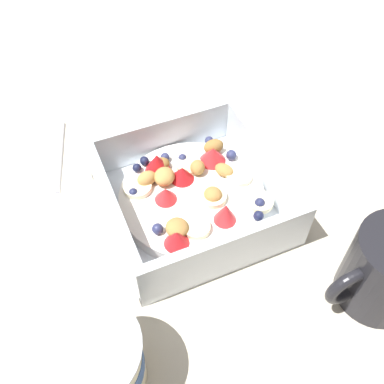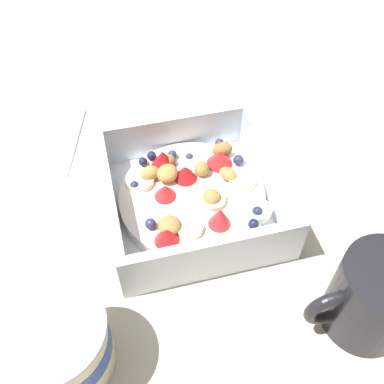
# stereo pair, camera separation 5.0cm
# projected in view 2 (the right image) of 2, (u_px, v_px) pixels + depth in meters

# --- Properties ---
(ground_plane) EXTENTS (2.40, 2.40, 0.00)m
(ground_plane) POSITION_uv_depth(u_px,v_px,m) (211.00, 215.00, 0.52)
(ground_plane) COLOR beige
(fruit_bowl) EXTENTS (0.19, 0.19, 0.06)m
(fruit_bowl) POSITION_uv_depth(u_px,v_px,m) (192.00, 196.00, 0.51)
(fruit_bowl) COLOR white
(fruit_bowl) RESTS_ON ground
(spoon) EXTENTS (0.07, 0.17, 0.01)m
(spoon) POSITION_uv_depth(u_px,v_px,m) (65.00, 174.00, 0.55)
(spoon) COLOR silver
(spoon) RESTS_ON ground
(yogurt_cup) EXTENTS (0.09, 0.09, 0.08)m
(yogurt_cup) POSITION_uv_depth(u_px,v_px,m) (59.00, 345.00, 0.38)
(yogurt_cup) COLOR beige
(yogurt_cup) RESTS_ON ground
(coffee_mug) EXTENTS (0.11, 0.08, 0.09)m
(coffee_mug) POSITION_uv_depth(u_px,v_px,m) (373.00, 298.00, 0.40)
(coffee_mug) COLOR black
(coffee_mug) RESTS_ON ground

